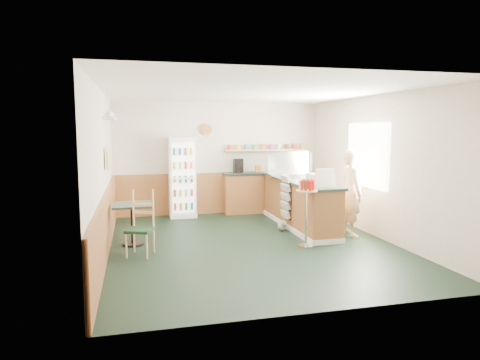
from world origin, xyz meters
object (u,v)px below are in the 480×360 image
object	(u,v)px
cafe_table	(133,216)
cafe_chair	(140,221)
display_case	(288,164)
shopkeeper	(351,193)
drinks_fridge	(182,177)
cash_register	(320,180)
condiment_stand	(307,201)

from	to	relation	value
cafe_table	cafe_chair	distance (m)	0.62
display_case	shopkeeper	bearing A→B (deg)	-66.62
drinks_fridge	cash_register	size ratio (longest dim) A/B	4.47
drinks_fridge	cafe_chair	distance (m)	3.11
shopkeeper	condiment_stand	distance (m)	1.25
drinks_fridge	display_case	bearing A→B (deg)	-23.61
condiment_stand	cafe_chair	world-z (taller)	condiment_stand
cafe_chair	shopkeeper	bearing A→B (deg)	25.35
drinks_fridge	cafe_table	world-z (taller)	drinks_fridge
drinks_fridge	condiment_stand	xyz separation A→B (m)	(1.83, -3.13, -0.12)
drinks_fridge	cafe_chair	xyz separation A→B (m)	(-1.01, -2.92, -0.38)
shopkeeper	condiment_stand	bearing A→B (deg)	115.68
condiment_stand	display_case	bearing A→B (deg)	78.42
display_case	shopkeeper	xyz separation A→B (m)	(0.70, -1.62, -0.44)
drinks_fridge	cash_register	world-z (taller)	drinks_fridge
cafe_table	cafe_chair	world-z (taller)	cafe_chair
display_case	cash_register	world-z (taller)	display_case
cash_register	drinks_fridge	bearing A→B (deg)	124.23
drinks_fridge	condiment_stand	distance (m)	3.63
drinks_fridge	condiment_stand	size ratio (longest dim) A/B	1.59
shopkeeper	display_case	bearing A→B (deg)	24.38
cash_register	display_case	bearing A→B (deg)	84.28
display_case	condiment_stand	size ratio (longest dim) A/B	0.82
display_case	cafe_table	distance (m)	3.72
cafe_table	drinks_fridge	bearing A→B (deg)	63.96
display_case	cash_register	bearing A→B (deg)	-90.00
cash_register	condiment_stand	bearing A→B (deg)	-141.74
display_case	cafe_table	xyz separation A→B (m)	(-3.40, -1.32, -0.76)
shopkeeper	cafe_table	xyz separation A→B (m)	(-4.10, 0.30, -0.31)
shopkeeper	cafe_chair	world-z (taller)	shopkeeper
cafe_table	cafe_chair	bearing A→B (deg)	-79.32
cash_register	condiment_stand	distance (m)	0.69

